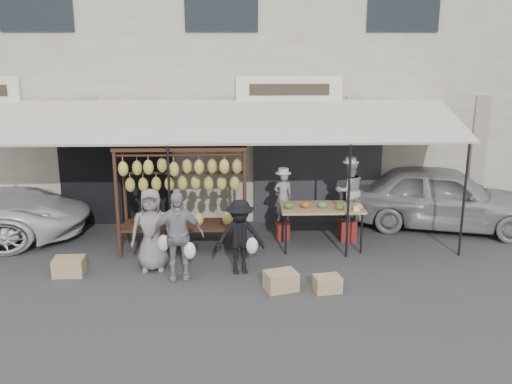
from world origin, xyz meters
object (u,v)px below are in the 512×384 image
Objects in this scene: customer_right at (240,237)px; sedan at (442,197)px; produce_table at (322,208)px; vendor_left at (283,196)px; customer_mid at (177,236)px; customer_left at (152,230)px; vendor_right at (349,191)px; crate_near_b at (327,284)px; crate_far at (69,266)px; banana_rack at (182,177)px; crate_near_a at (281,281)px.

customer_right is 5.31m from sedan.
produce_table is 0.98m from vendor_left.
vendor_left is 0.67× the size of customer_mid.
customer_mid is at bearing -178.22° from customer_right.
customer_left is 6.74m from sedan.
produce_table is at bearing 21.39° from vendor_right.
crate_far is at bearing 169.60° from crate_near_b.
vendor_right is 0.80× the size of customer_mid.
crate_far is at bearing 168.12° from customer_mid.
customer_mid reaches higher than vendor_left.
banana_rack is 3.56m from vendor_right.
customer_left is (-3.35, -1.04, -0.08)m from produce_table.
customer_right is at bearing 132.41° from crate_near_a.
banana_rack is at bearing 29.80° from crate_far.
sedan is (3.73, 0.67, -0.23)m from vendor_left.
banana_rack is at bearing 119.05° from sedan.
crate_near_a is (1.86, -1.93, -1.41)m from banana_rack.
banana_rack is 4.79× the size of crate_near_a.
customer_mid reaches higher than customer_right.
customer_right reaches higher than crate_near_b.
banana_rack is 1.65× the size of customer_left.
vendor_right is at bearing 8.73° from banana_rack.
produce_table is 1.04× the size of customer_mid.
sedan is (7.85, 2.53, 0.57)m from crate_far.
crate_near_a is (2.36, -0.99, -0.63)m from customer_left.
customer_left is 2.91× the size of crate_near_a.
vendor_left is 2.10m from customer_right.
crate_near_a is 0.99× the size of crate_far.
customer_right is 3.23m from crate_far.
crate_near_b is (3.16, -1.08, -0.65)m from customer_left.
crate_far is at bearing 171.43° from customer_right.
customer_mid is 6.42m from sedan.
vendor_right is at bearing 22.50° from customer_mid.
produce_table is 3.51m from customer_left.
sedan is at bearing 17.87° from crate_far.
vendor_left is at bearing 141.29° from produce_table.
crate_near_a is at bearing 43.25° from vendor_right.
crate_near_b is at bearing 93.88° from vendor_left.
vendor_right reaches higher than customer_mid.
banana_rack is at bearing 126.12° from customer_right.
banana_rack reaches higher than vendor_right.
vendor_right is 2.40× the size of crate_near_a.
banana_rack is at bearing 84.49° from customer_mid.
customer_right is at bearing 4.25° from customer_mid.
vendor_left reaches higher than sedan.
customer_mid is at bearing 131.05° from sedan.
banana_rack reaches higher than customer_left.
vendor_right is at bearing 16.16° from customer_left.
crate_near_b is at bearing 58.72° from vendor_right.
vendor_right is 0.30× the size of sedan.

